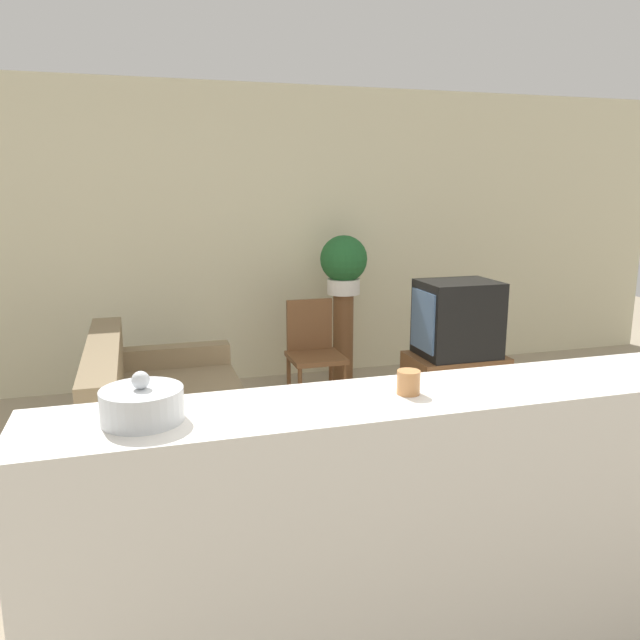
{
  "coord_description": "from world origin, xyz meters",
  "views": [
    {
      "loc": [
        -0.97,
        -2.3,
        1.81
      ],
      "look_at": [
        0.3,
        1.96,
        0.85
      ],
      "focal_mm": 35.0,
      "sensor_mm": 36.0,
      "label": 1
    }
  ],
  "objects_px": {
    "couch": "(165,426)",
    "wooden_chair": "(313,348)",
    "decorative_bowl": "(142,404)",
    "potted_plant": "(344,263)",
    "television": "(457,319)"
  },
  "relations": [
    {
      "from": "couch",
      "to": "wooden_chair",
      "type": "relative_size",
      "value": 1.96
    },
    {
      "from": "decorative_bowl",
      "to": "potted_plant",
      "type": "bearing_deg",
      "value": 61.64
    },
    {
      "from": "couch",
      "to": "television",
      "type": "distance_m",
      "value": 2.33
    },
    {
      "from": "wooden_chair",
      "to": "potted_plant",
      "type": "distance_m",
      "value": 0.83
    },
    {
      "from": "potted_plant",
      "to": "decorative_bowl",
      "type": "height_order",
      "value": "potted_plant"
    },
    {
      "from": "couch",
      "to": "potted_plant",
      "type": "height_order",
      "value": "potted_plant"
    },
    {
      "from": "couch",
      "to": "decorative_bowl",
      "type": "relative_size",
      "value": 6.62
    },
    {
      "from": "wooden_chair",
      "to": "decorative_bowl",
      "type": "xyz_separation_m",
      "value": [
        -1.4,
        -2.97,
        0.67
      ]
    },
    {
      "from": "decorative_bowl",
      "to": "couch",
      "type": "bearing_deg",
      "value": 86.39
    },
    {
      "from": "television",
      "to": "decorative_bowl",
      "type": "xyz_separation_m",
      "value": [
        -2.37,
        -2.31,
        0.35
      ]
    },
    {
      "from": "couch",
      "to": "decorative_bowl",
      "type": "height_order",
      "value": "decorative_bowl"
    },
    {
      "from": "wooden_chair",
      "to": "decorative_bowl",
      "type": "distance_m",
      "value": 3.35
    },
    {
      "from": "couch",
      "to": "television",
      "type": "bearing_deg",
      "value": 8.29
    },
    {
      "from": "couch",
      "to": "potted_plant",
      "type": "bearing_deg",
      "value": 38.45
    },
    {
      "from": "couch",
      "to": "decorative_bowl",
      "type": "bearing_deg",
      "value": -93.61
    }
  ]
}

